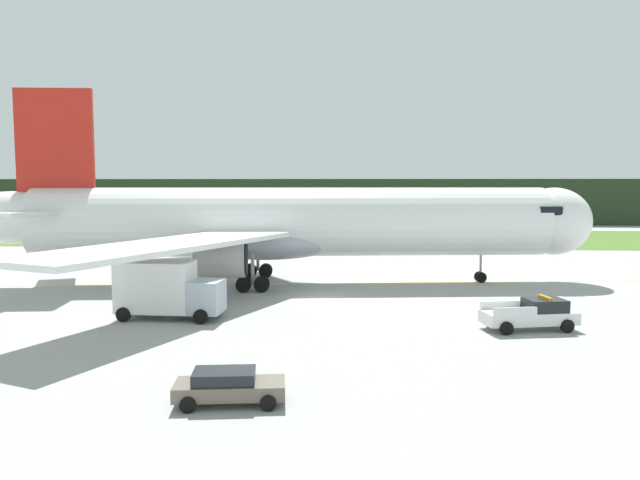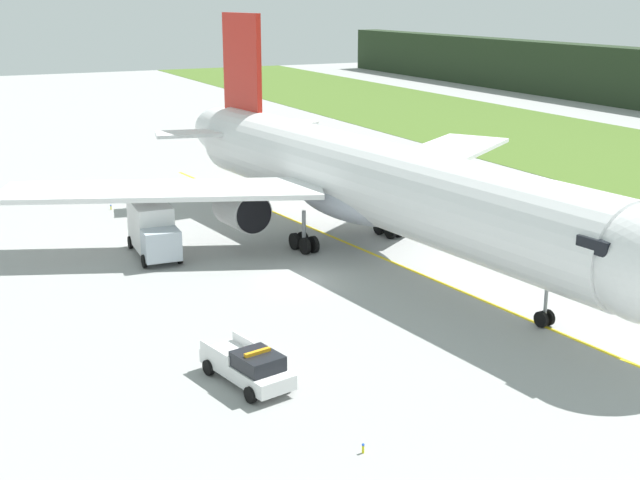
# 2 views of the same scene
# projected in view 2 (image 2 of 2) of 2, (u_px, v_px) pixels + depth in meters

# --- Properties ---
(ground) EXTENTS (320.00, 320.00, 0.00)m
(ground) POSITION_uv_depth(u_px,v_px,m) (298.00, 280.00, 53.57)
(ground) COLOR #989998
(taxiway_centerline_main) EXTENTS (67.13, 7.70, 0.01)m
(taxiway_centerline_main) POSITION_uv_depth(u_px,v_px,m) (372.00, 254.00, 59.15)
(taxiway_centerline_main) COLOR yellow
(taxiway_centerline_main) RESTS_ON ground
(airliner) EXTENTS (53.00, 46.22, 16.05)m
(airliner) POSITION_uv_depth(u_px,v_px,m) (368.00, 182.00, 58.27)
(airliner) COLOR white
(airliner) RESTS_ON ground
(ops_pickup_truck) EXTENTS (5.62, 3.05, 1.94)m
(ops_pickup_truck) POSITION_uv_depth(u_px,v_px,m) (249.00, 366.00, 39.00)
(ops_pickup_truck) COLOR silver
(ops_pickup_truck) RESTS_ON ground
(catering_truck) EXTENTS (6.61, 2.97, 3.74)m
(catering_truck) POSITION_uv_depth(u_px,v_px,m) (153.00, 229.00, 58.28)
(catering_truck) COLOR #ABB6C3
(catering_truck) RESTS_ON ground
(taxiway_edge_light_east) EXTENTS (0.12, 0.12, 0.42)m
(taxiway_edge_light_east) POSITION_uv_depth(u_px,v_px,m) (363.00, 448.00, 33.26)
(taxiway_edge_light_east) COLOR yellow
(taxiway_edge_light_east) RESTS_ON ground
(taxiway_edge_light_west) EXTENTS (0.12, 0.12, 0.44)m
(taxiway_edge_light_west) POSITION_uv_depth(u_px,v_px,m) (111.00, 207.00, 71.30)
(taxiway_edge_light_west) COLOR yellow
(taxiway_edge_light_west) RESTS_ON ground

